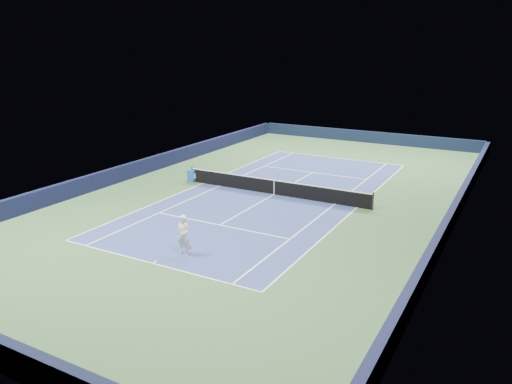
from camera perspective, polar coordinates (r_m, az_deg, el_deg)
The scene contains 19 objects.
ground at distance 31.96m, azimuth 2.08°, elevation -0.28°, with size 40.00×40.00×0.00m, color #30532D.
wall_far at distance 49.87m, azimuth 12.49°, elevation 6.19°, with size 22.00×0.35×1.10m, color black.
wall_right at distance 28.84m, azimuth 21.68°, elevation -2.25°, with size 0.35×40.00×1.10m, color black.
wall_left at distance 37.75m, azimuth -12.75°, elevation 2.85°, with size 0.35×40.00×1.10m, color #111333.
court_surface at distance 31.95m, azimuth 2.08°, elevation -0.27°, with size 10.97×23.77×0.01m, color navy.
baseline_far at distance 42.56m, azimuth 9.34°, elevation 3.84°, with size 10.97×0.08×0.00m, color white.
baseline_near at distance 22.65m, azimuth -11.76°, elevation -7.98°, with size 10.97×0.08×0.00m, color white.
sideline_doubles_right at distance 30.01m, azimuth 11.47°, elevation -1.73°, with size 0.08×23.77×0.00m, color white.
sideline_doubles_left at distance 34.66m, azimuth -6.04°, elevation 1.02°, with size 0.08×23.77×0.00m, color white.
sideline_singles_right at distance 30.42m, azimuth 9.02°, elevation -1.35°, with size 0.08×23.77×0.00m, color white.
sideline_singles_left at distance 33.92m, azimuth -4.13°, elevation 0.72°, with size 0.08×23.77×0.00m, color white.
service_line_far at distance 37.57m, azimuth 6.50°, elevation 2.24°, with size 8.23×0.08×0.00m, color white.
service_line_near at distance 26.69m, azimuth -4.15°, elevation -3.78°, with size 8.23×0.08×0.00m, color white.
center_service_line at distance 31.95m, azimuth 2.08°, elevation -0.26°, with size 0.08×12.80×0.00m, color white.
center_mark_far at distance 42.42m, azimuth 9.27°, elevation 3.81°, with size 0.08×0.30×0.00m, color white.
center_mark_near at distance 22.75m, azimuth -11.51°, elevation -7.85°, with size 0.08×0.30×0.00m, color white.
tennis_net at distance 31.81m, azimuth 2.09°, elevation 0.59°, with size 12.90×0.10×1.07m.
sponsor_cube at distance 35.04m, azimuth -7.31°, elevation 1.85°, with size 0.58×0.49×0.84m.
tennis_player at distance 22.98m, azimuth -8.29°, elevation -4.91°, with size 0.84×1.28×2.68m.
Camera 1 is at (13.71, -27.31, 9.35)m, focal length 35.00 mm.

